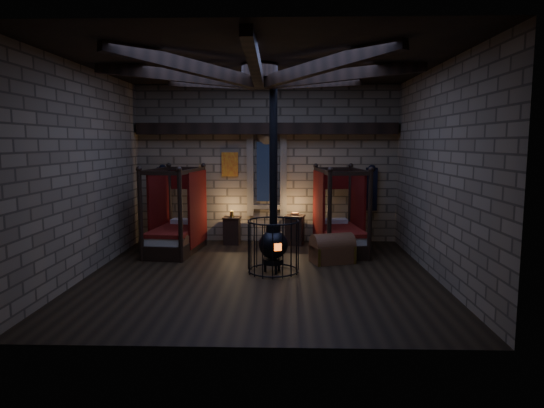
{
  "coord_description": "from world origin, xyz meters",
  "views": [
    {
      "loc": [
        0.52,
        -9.6,
        2.69
      ],
      "look_at": [
        0.22,
        0.6,
        1.39
      ],
      "focal_mm": 32.0,
      "sensor_mm": 36.0,
      "label": 1
    }
  ],
  "objects_px": {
    "bed_right": "(340,231)",
    "bed_left": "(176,231)",
    "trunk_left": "(172,247)",
    "stove": "(273,242)",
    "trunk_right": "(332,249)"
  },
  "relations": [
    {
      "from": "bed_right",
      "to": "trunk_right",
      "type": "height_order",
      "value": "bed_right"
    },
    {
      "from": "bed_right",
      "to": "bed_left",
      "type": "bearing_deg",
      "value": 176.25
    },
    {
      "from": "bed_left",
      "to": "trunk_right",
      "type": "relative_size",
      "value": 1.97
    },
    {
      "from": "trunk_right",
      "to": "stove",
      "type": "xyz_separation_m",
      "value": [
        -1.31,
        -0.87,
        0.35
      ]
    },
    {
      "from": "bed_left",
      "to": "trunk_left",
      "type": "xyz_separation_m",
      "value": [
        0.04,
        -0.6,
        -0.26
      ]
    },
    {
      "from": "stove",
      "to": "bed_left",
      "type": "bearing_deg",
      "value": 123.41
    },
    {
      "from": "bed_left",
      "to": "trunk_right",
      "type": "xyz_separation_m",
      "value": [
        3.75,
        -0.97,
        -0.21
      ]
    },
    {
      "from": "bed_right",
      "to": "stove",
      "type": "bearing_deg",
      "value": -134.44
    },
    {
      "from": "trunk_left",
      "to": "trunk_right",
      "type": "relative_size",
      "value": 0.79
    },
    {
      "from": "trunk_left",
      "to": "stove",
      "type": "xyz_separation_m",
      "value": [
        2.41,
        -1.24,
        0.4
      ]
    },
    {
      "from": "trunk_left",
      "to": "stove",
      "type": "height_order",
      "value": "stove"
    },
    {
      "from": "bed_left",
      "to": "trunk_left",
      "type": "distance_m",
      "value": 0.66
    },
    {
      "from": "bed_left",
      "to": "trunk_right",
      "type": "bearing_deg",
      "value": -7.76
    },
    {
      "from": "bed_left",
      "to": "trunk_left",
      "type": "height_order",
      "value": "bed_left"
    },
    {
      "from": "trunk_right",
      "to": "bed_right",
      "type": "bearing_deg",
      "value": 58.33
    }
  ]
}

